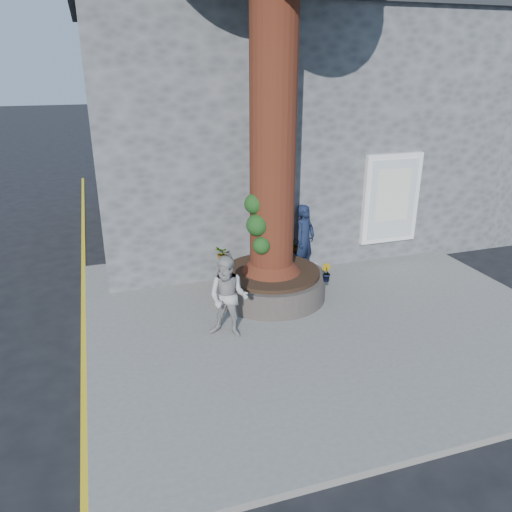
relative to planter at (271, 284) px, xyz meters
name	(u,v)px	position (x,y,z in m)	size (l,w,h in m)	color
ground	(266,356)	(-0.80, -2.00, -0.41)	(120.00, 120.00, 0.00)	black
pavement	(320,315)	(0.70, -1.00, -0.35)	(9.00, 8.00, 0.12)	slate
yellow_line	(84,355)	(-3.85, -1.00, -0.41)	(0.10, 30.00, 0.01)	yellow
stone_shop	(267,122)	(1.70, 5.20, 2.75)	(10.30, 8.30, 6.30)	#4B4E50
neighbour_shop	(487,119)	(9.70, 5.20, 2.59)	(6.00, 8.00, 6.00)	#4B4E50
planter	(271,284)	(0.00, 0.00, 0.00)	(2.30, 2.30, 0.60)	black
man	(304,240)	(1.16, 0.96, 0.54)	(0.61, 0.40, 1.67)	#141D38
woman	(228,297)	(-1.29, -1.31, 0.48)	(0.75, 0.58, 1.54)	#A4A19D
shopping_bag	(312,269)	(1.31, 0.78, -0.15)	(0.20, 0.12, 0.28)	white
plant_a	(272,254)	(0.18, 0.46, 0.48)	(0.19, 0.13, 0.35)	gray
plant_b	(326,273)	(0.85, -0.85, 0.49)	(0.20, 0.19, 0.36)	gray
plant_c	(294,245)	(0.85, 0.85, 0.48)	(0.20, 0.20, 0.35)	gray
plant_d	(222,253)	(-0.85, 0.85, 0.48)	(0.30, 0.27, 0.34)	gray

